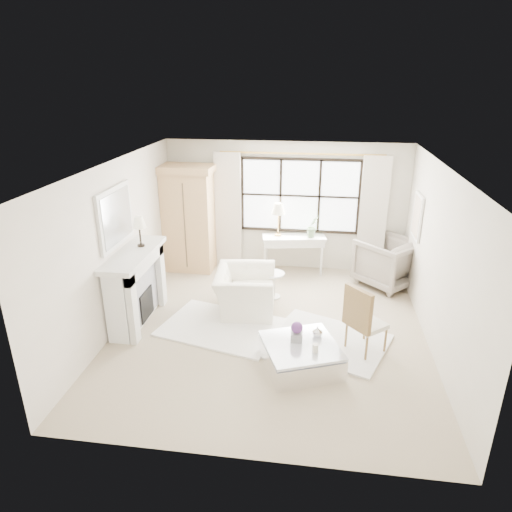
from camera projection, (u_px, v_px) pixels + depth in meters
The scene contains 32 objects.
floor at pixel (270, 330), 7.53m from camera, with size 5.50×5.50×0.00m, color tan.
ceiling at pixel (272, 166), 6.54m from camera, with size 5.50×5.50×0.00m, color white.
wall_back at pixel (285, 207), 9.56m from camera, with size 5.00×5.00×0.00m, color beige.
wall_front at pixel (240, 354), 4.50m from camera, with size 5.00×5.00×0.00m, color beige.
wall_left at pixel (117, 246), 7.36m from camera, with size 5.50×5.50×0.00m, color silver.
wall_right at pixel (439, 263), 6.71m from camera, with size 5.50×5.50×0.00m, color beige.
window_pane at pixel (300, 196), 9.42m from camera, with size 2.40×0.02×1.50m, color white.
window_frame at pixel (300, 196), 9.41m from camera, with size 2.50×0.04×1.50m, color black, non-canonical shape.
curtain_rod at pixel (301, 154), 9.04m from camera, with size 0.04×0.04×3.30m, color #B88C40.
curtain_left at pixel (228, 211), 9.67m from camera, with size 0.55×0.10×2.47m, color beige.
curtain_right at pixel (373, 217), 9.28m from camera, with size 0.55×0.10×2.47m, color beige.
fireplace at pixel (135, 286), 7.59m from camera, with size 0.58×1.66×1.26m.
mirror_frame at pixel (115, 217), 7.17m from camera, with size 0.05×1.15×0.95m, color silver.
mirror_glass at pixel (117, 217), 7.17m from camera, with size 0.02×1.00×0.80m, color silver.
art_frame at pixel (418, 216), 8.20m from camera, with size 0.04×0.62×0.82m, color white.
art_canvas at pixel (416, 216), 8.21m from camera, with size 0.01×0.52×0.72m, color #C6B099.
mantel_lamp at pixel (139, 224), 7.46m from camera, with size 0.22×0.22×0.51m.
armoire at pixel (189, 218), 9.53m from camera, with size 1.14×0.73×2.24m.
console_table at pixel (293, 254), 9.63m from camera, with size 1.36×0.67×0.80m.
console_lamp at pixel (278, 210), 9.33m from camera, with size 0.28×0.28×0.69m.
orchid_plant at pixel (312, 227), 9.35m from camera, with size 0.25×0.20×0.45m, color #58764F.
side_table at pixel (274, 281), 8.52m from camera, with size 0.40×0.40×0.51m.
rug_left at pixel (221, 327), 7.59m from camera, with size 1.88×1.33×0.03m, color white.
rug_right at pixel (327, 340), 7.21m from camera, with size 1.76×1.32×0.03m, color silver.
club_armchair at pixel (245, 291), 8.03m from camera, with size 1.16×1.01×0.75m, color white.
wingback_chair at pixel (388, 262), 9.01m from camera, with size 1.02×1.05×0.96m, color gray.
french_chair at pixel (365, 333), 6.84m from camera, with size 0.68×0.68×1.08m.
coffee_table at pixel (301, 356), 6.51m from camera, with size 1.30×1.30×0.38m.
planter_box at pixel (297, 336), 6.51m from camera, with size 0.17×0.17×0.13m, color gray.
planter_flowers at pixel (297, 327), 6.46m from camera, with size 0.17×0.17×0.17m, color #602F77.
pillar_candle at pixel (315, 348), 6.24m from camera, with size 0.08×0.08×0.12m, color beige.
coffee_vase at pixel (317, 332), 6.61m from camera, with size 0.15×0.15×0.16m, color silver.
Camera 1 is at (0.69, -6.52, 3.92)m, focal length 32.00 mm.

